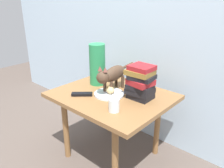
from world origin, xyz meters
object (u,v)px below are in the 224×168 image
(plate, at_px, (109,94))
(tv_remote, at_px, (82,94))
(green_vase, at_px, (97,64))
(candle_jar, at_px, (114,106))
(side_table, at_px, (112,102))
(cat, at_px, (112,75))
(book_stack, at_px, (141,82))
(bread_roll, at_px, (111,90))

(plate, xyz_separation_m, tv_remote, (-0.14, -0.14, 0.00))
(green_vase, distance_m, candle_jar, 0.51)
(side_table, xyz_separation_m, green_vase, (-0.23, 0.08, 0.23))
(side_table, relative_size, cat, 1.73)
(book_stack, bearing_deg, tv_remote, -144.37)
(side_table, distance_m, green_vase, 0.33)
(plate, height_order, bread_roll, bread_roll)
(plate, distance_m, book_stack, 0.25)
(bread_roll, bearing_deg, tv_remote, -136.57)
(candle_jar, bearing_deg, book_stack, 87.98)
(cat, bearing_deg, candle_jar, -46.16)
(side_table, xyz_separation_m, book_stack, (0.19, 0.08, 0.19))
(side_table, height_order, cat, cat)
(book_stack, distance_m, candle_jar, 0.28)
(candle_jar, bearing_deg, bread_roll, 137.15)
(plate, bearing_deg, side_table, 75.79)
(cat, relative_size, candle_jar, 5.59)
(plate, distance_m, tv_remote, 0.20)
(tv_remote, bearing_deg, bread_roll, 0.74)
(green_vase, distance_m, tv_remote, 0.30)
(side_table, height_order, green_vase, green_vase)
(cat, bearing_deg, bread_roll, -57.08)
(bread_roll, bearing_deg, candle_jar, -42.85)
(plate, relative_size, bread_roll, 2.75)
(plate, bearing_deg, tv_remote, -135.20)
(side_table, relative_size, tv_remote, 5.50)
(green_vase, xyz_separation_m, candle_jar, (0.41, -0.27, -0.13))
(plate, xyz_separation_m, candle_jar, (0.19, -0.16, 0.03))
(plate, height_order, candle_jar, candle_jar)
(bread_roll, bearing_deg, cat, 122.92)
(cat, xyz_separation_m, tv_remote, (-0.11, -0.21, -0.12))
(candle_jar, xyz_separation_m, tv_remote, (-0.33, 0.02, -0.03))
(side_table, height_order, bread_roll, bread_roll)
(plate, xyz_separation_m, book_stack, (0.20, 0.10, 0.11))
(side_table, xyz_separation_m, cat, (-0.04, 0.04, 0.20))
(book_stack, xyz_separation_m, tv_remote, (-0.34, -0.24, -0.11))
(plate, xyz_separation_m, bread_roll, (0.01, 0.00, 0.03))
(side_table, height_order, book_stack, book_stack)
(tv_remote, bearing_deg, green_vase, 65.61)
(side_table, height_order, plate, plate)
(bread_roll, relative_size, cat, 0.17)
(green_vase, height_order, tv_remote, green_vase)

